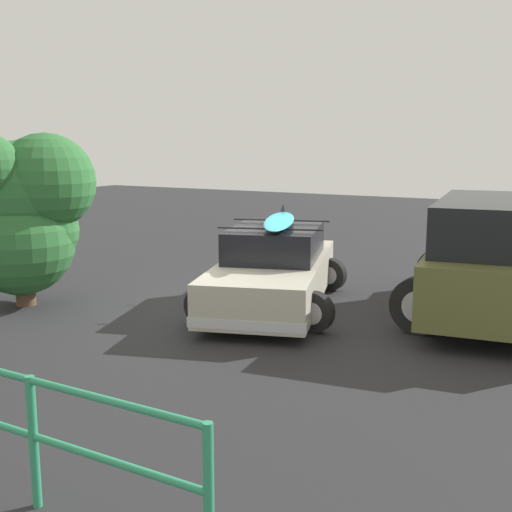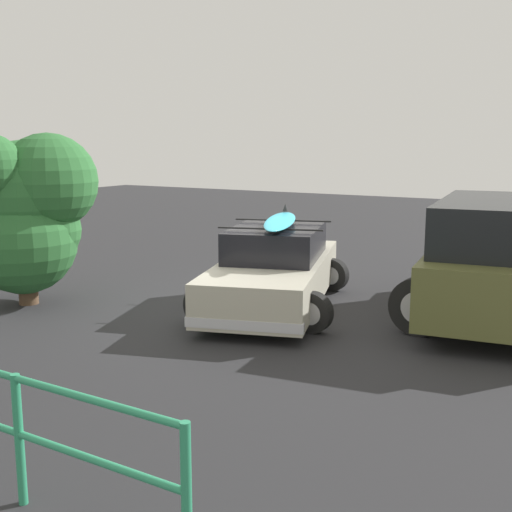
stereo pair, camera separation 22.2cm
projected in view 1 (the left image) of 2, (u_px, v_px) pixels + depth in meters
The scene contains 4 objects.
ground_plane at pixel (234, 306), 10.82m from camera, with size 44.00×44.00×0.02m, color #28282B.
sedan_car at pixel (274, 269), 10.68m from camera, with size 2.99×4.65×1.61m.
suv_car at pixel (497, 257), 9.91m from camera, with size 3.08×4.72×1.86m.
bush_near_left at pixel (26, 204), 10.56m from camera, with size 2.07×2.20×2.87m.
Camera 1 is at (-5.44, 8.99, 2.73)m, focal length 45.00 mm.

